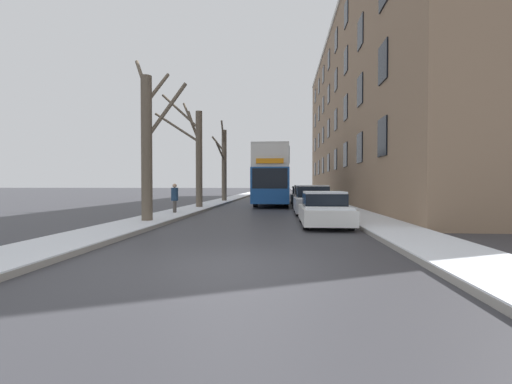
{
  "coord_description": "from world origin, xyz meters",
  "views": [
    {
      "loc": [
        0.93,
        -6.46,
        1.59
      ],
      "look_at": [
        -0.77,
        15.45,
        1.12
      ],
      "focal_mm": 24.0,
      "sensor_mm": 36.0,
      "label": 1
    }
  ],
  "objects_px": {
    "bare_tree_left_1": "(196,153)",
    "parked_car_3": "(301,195)",
    "pedestrian_left_sidewalk": "(175,198)",
    "double_decker_bus": "(272,174)",
    "bare_tree_left_0": "(148,141)",
    "parked_car_2": "(305,197)",
    "bare_tree_left_2": "(224,164)",
    "parked_car_1": "(312,201)",
    "parked_car_0": "(324,210)"
  },
  "relations": [
    {
      "from": "pedestrian_left_sidewalk",
      "to": "bare_tree_left_0",
      "type": "bearing_deg",
      "value": -11.04
    },
    {
      "from": "parked_car_1",
      "to": "pedestrian_left_sidewalk",
      "type": "xyz_separation_m",
      "value": [
        -7.15,
        -1.38,
        0.19
      ]
    },
    {
      "from": "bare_tree_left_2",
      "to": "parked_car_3",
      "type": "relative_size",
      "value": 1.67
    },
    {
      "from": "bare_tree_left_0",
      "to": "parked_car_1",
      "type": "distance_m",
      "value": 9.11
    },
    {
      "from": "bare_tree_left_1",
      "to": "pedestrian_left_sidewalk",
      "type": "bearing_deg",
      "value": -89.84
    },
    {
      "from": "parked_car_2",
      "to": "pedestrian_left_sidewalk",
      "type": "height_order",
      "value": "pedestrian_left_sidewalk"
    },
    {
      "from": "parked_car_1",
      "to": "pedestrian_left_sidewalk",
      "type": "relative_size",
      "value": 2.6
    },
    {
      "from": "bare_tree_left_0",
      "to": "pedestrian_left_sidewalk",
      "type": "bearing_deg",
      "value": 91.97
    },
    {
      "from": "double_decker_bus",
      "to": "parked_car_3",
      "type": "relative_size",
      "value": 2.5
    },
    {
      "from": "double_decker_bus",
      "to": "parked_car_3",
      "type": "bearing_deg",
      "value": 41.3
    },
    {
      "from": "parked_car_0",
      "to": "parked_car_2",
      "type": "distance_m",
      "value": 10.76
    },
    {
      "from": "parked_car_0",
      "to": "pedestrian_left_sidewalk",
      "type": "relative_size",
      "value": 2.41
    },
    {
      "from": "double_decker_bus",
      "to": "parked_car_2",
      "type": "distance_m",
      "value": 4.38
    },
    {
      "from": "bare_tree_left_2",
      "to": "parked_car_1",
      "type": "height_order",
      "value": "bare_tree_left_2"
    },
    {
      "from": "parked_car_3",
      "to": "parked_car_2",
      "type": "bearing_deg",
      "value": -90.0
    },
    {
      "from": "bare_tree_left_0",
      "to": "parked_car_3",
      "type": "xyz_separation_m",
      "value": [
        7.02,
        15.96,
        -2.7
      ]
    },
    {
      "from": "double_decker_bus",
      "to": "parked_car_3",
      "type": "distance_m",
      "value": 3.69
    },
    {
      "from": "bare_tree_left_0",
      "to": "bare_tree_left_1",
      "type": "bearing_deg",
      "value": 90.98
    },
    {
      "from": "bare_tree_left_1",
      "to": "parked_car_2",
      "type": "bearing_deg",
      "value": 17.71
    },
    {
      "from": "bare_tree_left_2",
      "to": "double_decker_bus",
      "type": "height_order",
      "value": "bare_tree_left_2"
    },
    {
      "from": "bare_tree_left_1",
      "to": "parked_car_0",
      "type": "xyz_separation_m",
      "value": [
        7.17,
        -8.47,
        -3.03
      ]
    },
    {
      "from": "parked_car_0",
      "to": "parked_car_3",
      "type": "bearing_deg",
      "value": 90.0
    },
    {
      "from": "parked_car_2",
      "to": "bare_tree_left_2",
      "type": "bearing_deg",
      "value": 136.87
    },
    {
      "from": "bare_tree_left_2",
      "to": "parked_car_0",
      "type": "xyz_separation_m",
      "value": [
        6.89,
        -17.22,
        -2.87
      ]
    },
    {
      "from": "bare_tree_left_1",
      "to": "parked_car_0",
      "type": "relative_size",
      "value": 1.86
    },
    {
      "from": "bare_tree_left_1",
      "to": "bare_tree_left_2",
      "type": "distance_m",
      "value": 8.75
    },
    {
      "from": "bare_tree_left_0",
      "to": "parked_car_0",
      "type": "xyz_separation_m",
      "value": [
        7.02,
        -0.13,
        -2.74
      ]
    },
    {
      "from": "bare_tree_left_2",
      "to": "parked_car_2",
      "type": "xyz_separation_m",
      "value": [
        6.89,
        -6.46,
        -2.78
      ]
    },
    {
      "from": "parked_car_3",
      "to": "bare_tree_left_2",
      "type": "bearing_deg",
      "value": 170.74
    },
    {
      "from": "bare_tree_left_0",
      "to": "parked_car_0",
      "type": "distance_m",
      "value": 7.54
    },
    {
      "from": "parked_car_1",
      "to": "pedestrian_left_sidewalk",
      "type": "height_order",
      "value": "pedestrian_left_sidewalk"
    },
    {
      "from": "parked_car_0",
      "to": "parked_car_1",
      "type": "xyz_separation_m",
      "value": [
        -0.0,
        5.29,
        0.09
      ]
    },
    {
      "from": "parked_car_1",
      "to": "parked_car_2",
      "type": "bearing_deg",
      "value": 90.0
    },
    {
      "from": "bare_tree_left_2",
      "to": "parked_car_2",
      "type": "bearing_deg",
      "value": -43.13
    },
    {
      "from": "bare_tree_left_1",
      "to": "parked_car_3",
      "type": "xyz_separation_m",
      "value": [
        7.17,
        7.62,
        -2.98
      ]
    },
    {
      "from": "parked_car_1",
      "to": "bare_tree_left_1",
      "type": "bearing_deg",
      "value": 156.06
    },
    {
      "from": "bare_tree_left_1",
      "to": "double_decker_bus",
      "type": "height_order",
      "value": "bare_tree_left_1"
    },
    {
      "from": "double_decker_bus",
      "to": "bare_tree_left_0",
      "type": "bearing_deg",
      "value": -108.41
    },
    {
      "from": "bare_tree_left_1",
      "to": "parked_car_3",
      "type": "height_order",
      "value": "bare_tree_left_1"
    },
    {
      "from": "double_decker_bus",
      "to": "parked_car_0",
      "type": "distance_m",
      "value": 14.3
    },
    {
      "from": "bare_tree_left_0",
      "to": "parked_car_2",
      "type": "height_order",
      "value": "bare_tree_left_0"
    },
    {
      "from": "parked_car_1",
      "to": "parked_car_3",
      "type": "relative_size",
      "value": 0.99
    },
    {
      "from": "parked_car_1",
      "to": "parked_car_2",
      "type": "relative_size",
      "value": 1.02
    },
    {
      "from": "double_decker_bus",
      "to": "parked_car_3",
      "type": "xyz_separation_m",
      "value": [
        2.42,
        2.12,
        -1.8
      ]
    },
    {
      "from": "bare_tree_left_1",
      "to": "parked_car_2",
      "type": "xyz_separation_m",
      "value": [
        7.17,
        2.29,
        -2.94
      ]
    },
    {
      "from": "double_decker_bus",
      "to": "parked_car_0",
      "type": "height_order",
      "value": "double_decker_bus"
    },
    {
      "from": "bare_tree_left_1",
      "to": "pedestrian_left_sidewalk",
      "type": "xyz_separation_m",
      "value": [
        0.01,
        -4.56,
        -2.74
      ]
    },
    {
      "from": "bare_tree_left_1",
      "to": "parked_car_2",
      "type": "height_order",
      "value": "bare_tree_left_1"
    },
    {
      "from": "bare_tree_left_0",
      "to": "parked_car_2",
      "type": "distance_m",
      "value": 13.02
    },
    {
      "from": "bare_tree_left_0",
      "to": "bare_tree_left_1",
      "type": "relative_size",
      "value": 0.98
    }
  ]
}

